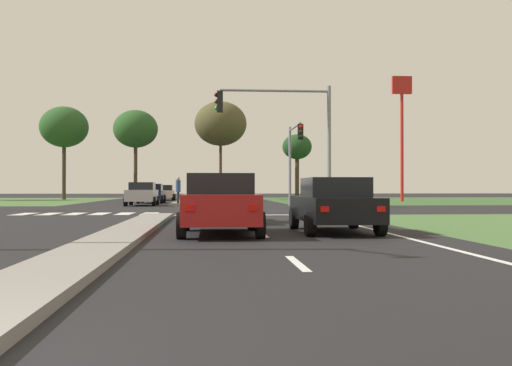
% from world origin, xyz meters
% --- Properties ---
extents(ground_plane, '(200.00, 200.00, 0.00)m').
position_xyz_m(ground_plane, '(0.00, 30.00, 0.00)').
color(ground_plane, black).
extents(grass_verge_far_right, '(35.00, 35.00, 0.01)m').
position_xyz_m(grass_verge_far_right, '(25.50, 54.50, 0.00)').
color(grass_verge_far_right, '#385B2D').
rests_on(grass_verge_far_right, ground).
extents(median_island_near, '(1.20, 22.00, 0.14)m').
position_xyz_m(median_island_near, '(0.00, 11.00, 0.07)').
color(median_island_near, gray).
rests_on(median_island_near, ground).
extents(median_island_far, '(1.20, 36.00, 0.14)m').
position_xyz_m(median_island_far, '(0.00, 55.00, 0.07)').
color(median_island_far, gray).
rests_on(median_island_far, ground).
extents(lane_dash_near, '(0.14, 2.00, 0.01)m').
position_xyz_m(lane_dash_near, '(3.50, 5.79, 0.01)').
color(lane_dash_near, silver).
rests_on(lane_dash_near, ground).
extents(lane_dash_second, '(0.14, 2.00, 0.01)m').
position_xyz_m(lane_dash_second, '(3.50, 11.79, 0.01)').
color(lane_dash_second, silver).
rests_on(lane_dash_second, ground).
extents(lane_dash_third, '(0.14, 2.00, 0.01)m').
position_xyz_m(lane_dash_third, '(3.50, 17.79, 0.01)').
color(lane_dash_third, silver).
rests_on(lane_dash_third, ground).
extents(edge_line_right, '(0.14, 24.00, 0.01)m').
position_xyz_m(edge_line_right, '(6.85, 12.00, 0.01)').
color(edge_line_right, silver).
rests_on(edge_line_right, ground).
extents(stop_bar_near, '(6.40, 0.50, 0.01)m').
position_xyz_m(stop_bar_near, '(3.80, 23.00, 0.01)').
color(stop_bar_near, silver).
rests_on(stop_bar_near, ground).
extents(crosswalk_bar_near, '(0.70, 2.80, 0.01)m').
position_xyz_m(crosswalk_bar_near, '(-6.40, 24.80, 0.01)').
color(crosswalk_bar_near, silver).
rests_on(crosswalk_bar_near, ground).
extents(crosswalk_bar_second, '(0.70, 2.80, 0.01)m').
position_xyz_m(crosswalk_bar_second, '(-5.25, 24.80, 0.01)').
color(crosswalk_bar_second, silver).
rests_on(crosswalk_bar_second, ground).
extents(crosswalk_bar_third, '(0.70, 2.80, 0.01)m').
position_xyz_m(crosswalk_bar_third, '(-4.10, 24.80, 0.01)').
color(crosswalk_bar_third, silver).
rests_on(crosswalk_bar_third, ground).
extents(crosswalk_bar_fourth, '(0.70, 2.80, 0.01)m').
position_xyz_m(crosswalk_bar_fourth, '(-2.95, 24.80, 0.01)').
color(crosswalk_bar_fourth, silver).
rests_on(crosswalk_bar_fourth, ground).
extents(crosswalk_bar_fifth, '(0.70, 2.80, 0.01)m').
position_xyz_m(crosswalk_bar_fifth, '(-1.80, 24.80, 0.01)').
color(crosswalk_bar_fifth, silver).
rests_on(crosswalk_bar_fifth, ground).
extents(crosswalk_bar_sixth, '(0.70, 2.80, 0.01)m').
position_xyz_m(crosswalk_bar_sixth, '(-0.65, 24.80, 0.01)').
color(crosswalk_bar_sixth, silver).
rests_on(crosswalk_bar_sixth, ground).
extents(car_silver_near, '(2.07, 4.49, 1.60)m').
position_xyz_m(car_silver_near, '(-2.44, 38.10, 0.82)').
color(car_silver_near, '#B7B7BC').
rests_on(car_silver_near, ground).
extents(car_beige_second, '(2.01, 4.35, 1.51)m').
position_xyz_m(car_beige_second, '(-2.19, 56.00, 0.78)').
color(car_beige_second, '#BCAD8E').
rests_on(car_beige_second, ground).
extents(car_red_third, '(2.09, 4.39, 1.57)m').
position_xyz_m(car_red_third, '(2.39, 11.92, 0.80)').
color(car_red_third, '#A31919').
rests_on(car_red_third, ground).
extents(car_black_fourth, '(2.00, 4.45, 1.48)m').
position_xyz_m(car_black_fourth, '(5.51, 12.49, 0.76)').
color(car_black_fourth, black).
rests_on(car_black_fourth, ground).
extents(car_teal_fifth, '(2.00, 4.25, 1.55)m').
position_xyz_m(car_teal_fifth, '(2.42, 17.54, 0.79)').
color(car_teal_fifth, '#19565B').
rests_on(car_teal_fifth, ground).
extents(car_navy_sixth, '(2.04, 4.46, 1.55)m').
position_xyz_m(car_navy_sixth, '(-2.43, 45.13, 0.79)').
color(car_navy_sixth, '#161E47').
rests_on(car_navy_sixth, ground).
extents(traffic_signal_far_right, '(0.32, 5.02, 5.35)m').
position_xyz_m(traffic_signal_far_right, '(7.60, 34.73, 3.72)').
color(traffic_signal_far_right, gray).
rests_on(traffic_signal_far_right, ground).
extents(traffic_signal_near_right, '(5.34, 0.32, 5.88)m').
position_xyz_m(traffic_signal_near_right, '(5.69, 23.40, 4.08)').
color(traffic_signal_near_right, gray).
rests_on(traffic_signal_near_right, ground).
extents(pedestrian_at_median, '(0.34, 0.34, 1.85)m').
position_xyz_m(pedestrian_at_median, '(0.02, 38.04, 1.27)').
color(pedestrian_at_median, '#232833').
rests_on(pedestrian_at_median, median_island_far).
extents(fastfood_pole_sign, '(1.80, 0.40, 11.35)m').
position_xyz_m(fastfood_pole_sign, '(19.59, 49.45, 8.29)').
color(fastfood_pole_sign, red).
rests_on(fastfood_pole_sign, ground).
extents(treeline_second, '(5.06, 5.06, 9.83)m').
position_xyz_m(treeline_second, '(-13.10, 61.17, 7.64)').
color(treeline_second, '#423323').
rests_on(treeline_second, ground).
extents(treeline_third, '(4.53, 4.53, 9.20)m').
position_xyz_m(treeline_third, '(-5.32, 58.56, 7.23)').
color(treeline_third, '#423323').
rests_on(treeline_third, ground).
extents(treeline_fourth, '(5.50, 5.50, 10.35)m').
position_xyz_m(treeline_fourth, '(3.40, 59.74, 8.00)').
color(treeline_fourth, '#423323').
rests_on(treeline_fourth, ground).
extents(treeline_fifth, '(3.22, 3.22, 7.11)m').
position_xyz_m(treeline_fifth, '(11.81, 61.53, 5.63)').
color(treeline_fifth, '#423323').
rests_on(treeline_fifth, ground).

